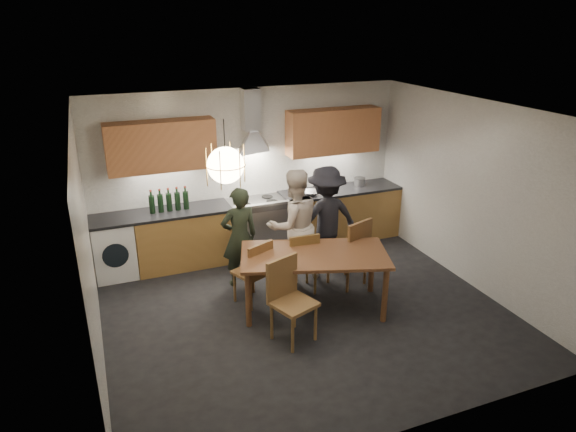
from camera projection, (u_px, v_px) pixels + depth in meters
name	position (u px, v px, depth m)	size (l,w,h in m)	color
ground	(305.00, 311.00, 6.71)	(5.00, 5.00, 0.00)	black
room_shell	(307.00, 187.00, 6.09)	(5.02, 4.52, 2.61)	white
counter_run	(258.00, 226.00, 8.24)	(5.00, 0.62, 0.90)	tan
range_stove	(257.00, 227.00, 8.23)	(0.90, 0.60, 0.92)	silver
wall_fixtures	(253.00, 137.00, 7.82)	(4.30, 0.54, 1.10)	#D08250
pendant_lamp	(226.00, 165.00, 5.52)	(0.43, 0.43, 0.70)	black
dining_table	(314.00, 260.00, 6.54)	(2.05, 1.46, 0.78)	brown
chair_back_left	(256.00, 269.00, 6.70)	(0.54, 0.54, 0.91)	brown
chair_back_mid	(302.00, 259.00, 6.95)	(0.44, 0.44, 0.91)	brown
chair_back_right	(353.00, 248.00, 7.14)	(0.59, 0.59, 1.01)	brown
chair_front	(288.00, 294.00, 5.98)	(0.58, 0.58, 1.00)	brown
person_left	(240.00, 237.00, 7.15)	(0.53, 0.35, 1.45)	black
person_mid	(294.00, 225.00, 7.27)	(0.80, 0.63, 1.65)	beige
person_right	(326.00, 218.00, 7.63)	(1.02, 0.59, 1.58)	black
mixing_bowl	(310.00, 193.00, 8.28)	(0.27, 0.27, 0.07)	silver
stock_pot	(360.00, 182.00, 8.73)	(0.19, 0.19, 0.13)	#AAABAE
wine_bottles	(169.00, 200.00, 7.55)	(0.58, 0.08, 0.35)	black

